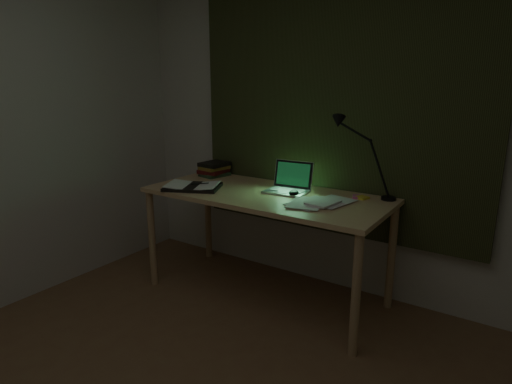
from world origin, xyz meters
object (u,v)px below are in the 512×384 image
open_textbook (193,186)px  desk_lamp (391,161)px  laptop (286,178)px  book_stack (214,169)px  desk (265,245)px  loose_papers (317,201)px

open_textbook → desk_lamp: size_ratio=0.74×
laptop → book_stack: laptop is taller
desk → desk_lamp: desk_lamp is taller
laptop → desk_lamp: 0.71m
open_textbook → book_stack: (-0.14, 0.43, 0.04)m
desk → book_stack: (-0.66, 0.25, 0.45)m
desk → open_textbook: open_textbook is taller
desk → laptop: (0.12, 0.09, 0.50)m
loose_papers → desk_lamp: desk_lamp is taller
open_textbook → desk_lamp: bearing=-4.5°
book_stack → loose_papers: bearing=-14.2°
laptop → desk_lamp: desk_lamp is taller
laptop → book_stack: 0.79m
desk → open_textbook: size_ratio=4.42×
desk → loose_papers: 0.58m
open_textbook → loose_papers: (0.93, 0.16, -0.01)m
laptop → desk: bearing=-147.5°
desk → loose_papers: bearing=-3.5°
loose_papers → desk_lamp: 0.55m
loose_papers → desk_lamp: size_ratio=0.69×
open_textbook → loose_papers: size_ratio=1.07×
open_textbook → book_stack: book_stack is taller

